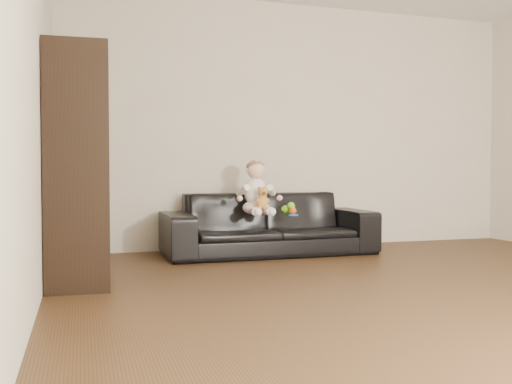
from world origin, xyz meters
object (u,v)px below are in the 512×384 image
object	(u,v)px
toy_rattle	(293,211)
toy_blue_disc	(293,215)
cabinet	(78,167)
sofa	(269,224)
teddy_bear	(263,198)
baby	(256,191)
toy_green	(286,210)

from	to	relation	value
toy_rattle	toy_blue_disc	xyz separation A→B (m)	(-0.02, -0.07, -0.03)
cabinet	toy_rattle	bearing A→B (deg)	28.20
sofa	teddy_bear	size ratio (longest dim) A/B	9.84
toy_rattle	sofa	bearing A→B (deg)	131.26
baby	toy_green	world-z (taller)	baby
teddy_bear	toy_rattle	bearing A→B (deg)	4.67
baby	teddy_bear	world-z (taller)	baby
toy_blue_disc	cabinet	bearing A→B (deg)	-156.14
cabinet	toy_blue_disc	size ratio (longest dim) A/B	17.41
sofa	toy_rattle	bearing A→B (deg)	-49.52
toy_rattle	baby	bearing A→B (deg)	165.55
sofa	cabinet	size ratio (longest dim) A/B	1.22
baby	cabinet	bearing A→B (deg)	-140.80
toy_green	toy_rattle	xyz separation A→B (m)	(0.02, -0.12, -0.01)
teddy_bear	sofa	bearing A→B (deg)	53.20
baby	teddy_bear	xyz separation A→B (m)	(0.01, -0.16, -0.06)
teddy_bear	toy_blue_disc	bearing A→B (deg)	-8.32
baby	toy_blue_disc	distance (m)	0.42
cabinet	toy_green	xyz separation A→B (m)	(1.92, 1.04, -0.40)
baby	toy_blue_disc	size ratio (longest dim) A/B	5.43
sofa	toy_rattle	xyz separation A→B (m)	(0.17, -0.20, 0.13)
teddy_bear	cabinet	bearing A→B (deg)	-160.04
cabinet	toy_blue_disc	distance (m)	2.14
cabinet	toy_blue_disc	xyz separation A→B (m)	(1.92, 0.85, -0.44)
cabinet	teddy_bear	world-z (taller)	cabinet
sofa	cabinet	bearing A→B (deg)	-148.35
cabinet	baby	bearing A→B (deg)	34.90
toy_blue_disc	sofa	bearing A→B (deg)	119.09
toy_rattle	cabinet	bearing A→B (deg)	-154.56
sofa	toy_blue_disc	xyz separation A→B (m)	(0.15, -0.27, 0.10)
sofa	cabinet	world-z (taller)	cabinet
baby	toy_green	bearing A→B (deg)	12.47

